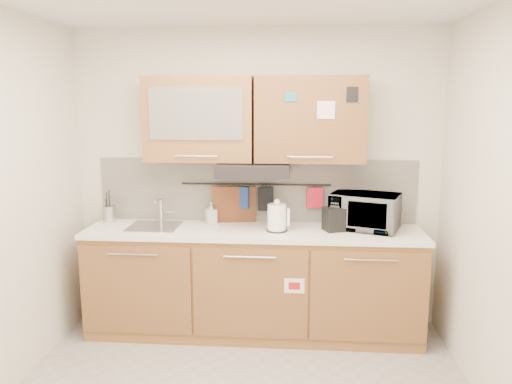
# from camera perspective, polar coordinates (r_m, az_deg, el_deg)

# --- Properties ---
(wall_back) EXTENTS (3.20, 0.00, 3.20)m
(wall_back) POSITION_cam_1_polar(r_m,az_deg,el_deg) (4.42, 0.01, 1.50)
(wall_back) COLOR silver
(wall_back) RESTS_ON ground
(base_cabinet) EXTENTS (2.80, 0.64, 0.88)m
(base_cabinet) POSITION_cam_1_polar(r_m,az_deg,el_deg) (4.35, -0.31, -10.84)
(base_cabinet) COLOR #A5743A
(base_cabinet) RESTS_ON floor
(countertop) EXTENTS (2.82, 0.62, 0.04)m
(countertop) POSITION_cam_1_polar(r_m,az_deg,el_deg) (4.20, -0.32, -4.54)
(countertop) COLOR white
(countertop) RESTS_ON base_cabinet
(backsplash) EXTENTS (2.80, 0.02, 0.56)m
(backsplash) POSITION_cam_1_polar(r_m,az_deg,el_deg) (4.42, -0.00, 0.20)
(backsplash) COLOR silver
(backsplash) RESTS_ON countertop
(upper_cabinets) EXTENTS (1.82, 0.37, 0.70)m
(upper_cabinets) POSITION_cam_1_polar(r_m,az_deg,el_deg) (4.20, -0.25, 8.32)
(upper_cabinets) COLOR #A5743A
(upper_cabinets) RESTS_ON wall_back
(range_hood) EXTENTS (0.60, 0.46, 0.10)m
(range_hood) POSITION_cam_1_polar(r_m,az_deg,el_deg) (4.16, -0.26, 2.62)
(range_hood) COLOR black
(range_hood) RESTS_ON upper_cabinets
(sink) EXTENTS (0.42, 0.40, 0.26)m
(sink) POSITION_cam_1_polar(r_m,az_deg,el_deg) (4.36, -11.51, -3.86)
(sink) COLOR silver
(sink) RESTS_ON countertop
(utensil_rail) EXTENTS (1.30, 0.02, 0.02)m
(utensil_rail) POSITION_cam_1_polar(r_m,az_deg,el_deg) (4.38, -0.04, 0.89)
(utensil_rail) COLOR black
(utensil_rail) RESTS_ON backsplash
(utensil_crock) EXTENTS (0.15, 0.15, 0.29)m
(utensil_crock) POSITION_cam_1_polar(r_m,az_deg,el_deg) (4.62, -16.44, -2.39)
(utensil_crock) COLOR #B3B3B7
(utensil_crock) RESTS_ON countertop
(kettle) EXTENTS (0.20, 0.17, 0.27)m
(kettle) POSITION_cam_1_polar(r_m,az_deg,el_deg) (4.12, 2.42, -3.03)
(kettle) COLOR white
(kettle) RESTS_ON countertop
(toaster) EXTENTS (0.29, 0.23, 0.19)m
(toaster) POSITION_cam_1_polar(r_m,az_deg,el_deg) (4.20, 9.52, -3.00)
(toaster) COLOR black
(toaster) RESTS_ON countertop
(microwave) EXTENTS (0.64, 0.54, 0.30)m
(microwave) POSITION_cam_1_polar(r_m,az_deg,el_deg) (4.28, 12.33, -2.16)
(microwave) COLOR #999999
(microwave) RESTS_ON countertop
(soap_bottle) EXTENTS (0.11, 0.11, 0.19)m
(soap_bottle) POSITION_cam_1_polar(r_m,az_deg,el_deg) (4.40, -5.13, -2.38)
(soap_bottle) COLOR #999999
(soap_bottle) RESTS_ON countertop
(cutting_board) EXTENTS (0.39, 0.08, 0.48)m
(cutting_board) POSITION_cam_1_polar(r_m,az_deg,el_deg) (4.43, -2.56, -2.44)
(cutting_board) COLOR brown
(cutting_board) RESTS_ON utensil_rail
(oven_mitt) EXTENTS (0.12, 0.07, 0.19)m
(oven_mitt) POSITION_cam_1_polar(r_m,az_deg,el_deg) (4.39, -1.55, -0.63)
(oven_mitt) COLOR navy
(oven_mitt) RESTS_ON utensil_rail
(dark_pouch) EXTENTS (0.14, 0.06, 0.21)m
(dark_pouch) POSITION_cam_1_polar(r_m,az_deg,el_deg) (4.38, 1.09, -0.78)
(dark_pouch) COLOR black
(dark_pouch) RESTS_ON utensil_rail
(pot_holder) EXTENTS (0.15, 0.05, 0.18)m
(pot_holder) POSITION_cam_1_polar(r_m,az_deg,el_deg) (4.37, 6.74, -0.64)
(pot_holder) COLOR red
(pot_holder) RESTS_ON utensil_rail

